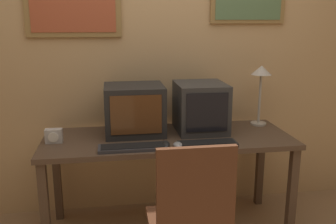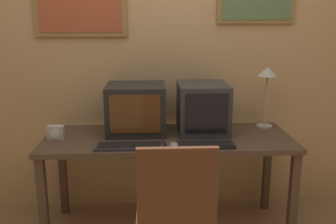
% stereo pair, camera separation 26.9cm
% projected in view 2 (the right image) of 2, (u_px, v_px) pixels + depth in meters
% --- Properties ---
extents(wall_back, '(8.00, 0.08, 2.60)m').
position_uv_depth(wall_back, '(165.00, 55.00, 3.06)').
color(wall_back, tan).
rests_on(wall_back, ground_plane).
extents(desk, '(1.80, 0.68, 0.76)m').
position_uv_depth(desk, '(168.00, 147.00, 2.76)').
color(desk, '#4C3828').
rests_on(desk, ground_plane).
extents(monitor_left, '(0.44, 0.40, 0.36)m').
position_uv_depth(monitor_left, '(136.00, 109.00, 2.81)').
color(monitor_left, black).
rests_on(monitor_left, desk).
extents(monitor_right, '(0.37, 0.42, 0.37)m').
position_uv_depth(monitor_right, '(203.00, 108.00, 2.82)').
color(monitor_right, '#333333').
rests_on(monitor_right, desk).
extents(keyboard_main, '(0.45, 0.14, 0.03)m').
position_uv_depth(keyboard_main, '(129.00, 146.00, 2.49)').
color(keyboard_main, '#333338').
rests_on(keyboard_main, desk).
extents(keyboard_side, '(0.40, 0.13, 0.03)m').
position_uv_depth(keyboard_side, '(205.00, 145.00, 2.52)').
color(keyboard_side, black).
rests_on(keyboard_side, desk).
extents(mouse_near_keyboard, '(0.06, 0.10, 0.03)m').
position_uv_depth(mouse_near_keyboard, '(174.00, 145.00, 2.49)').
color(mouse_near_keyboard, gray).
rests_on(mouse_near_keyboard, desk).
extents(mouse_far_corner, '(0.06, 0.11, 0.04)m').
position_uv_depth(mouse_far_corner, '(162.00, 144.00, 2.51)').
color(mouse_far_corner, black).
rests_on(mouse_far_corner, desk).
extents(desk_clock, '(0.12, 0.07, 0.10)m').
position_uv_depth(desk_clock, '(56.00, 132.00, 2.67)').
color(desk_clock, '#B7B2AD').
rests_on(desk_clock, desk).
extents(desk_lamp, '(0.16, 0.16, 0.48)m').
position_uv_depth(desk_lamp, '(267.00, 80.00, 2.89)').
color(desk_lamp, '#B2A899').
rests_on(desk_lamp, desk).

